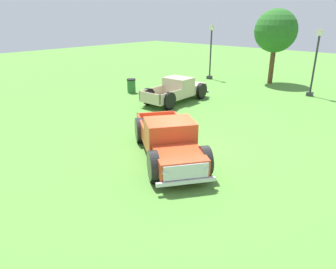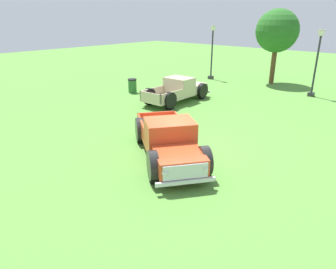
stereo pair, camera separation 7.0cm
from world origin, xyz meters
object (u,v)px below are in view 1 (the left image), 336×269
at_px(pickup_truck_foreground, 170,142).
at_px(trash_can, 131,86).
at_px(pickup_truck_behind_left, 179,90).
at_px(lamp_post_far, 211,51).
at_px(lamp_post_near, 315,62).
at_px(oak_tree_east, 276,31).

height_order(pickup_truck_foreground, trash_can, pickup_truck_foreground).
height_order(pickup_truck_behind_left, lamp_post_far, lamp_post_far).
xyz_separation_m(lamp_post_near, trash_can, (-9.42, -7.19, -1.74)).
bearing_deg(lamp_post_far, pickup_truck_behind_left, -69.53).
xyz_separation_m(lamp_post_far, oak_tree_east, (4.53, 1.67, 1.63)).
height_order(lamp_post_far, oak_tree_east, oak_tree_east).
relative_size(lamp_post_far, oak_tree_east, 0.78).
xyz_separation_m(lamp_post_near, lamp_post_far, (-8.30, 0.49, 0.03)).
xyz_separation_m(trash_can, oak_tree_east, (5.66, 9.35, 3.39)).
relative_size(pickup_truck_foreground, lamp_post_near, 1.21).
xyz_separation_m(lamp_post_far, trash_can, (-1.13, -7.68, -1.76)).
bearing_deg(pickup_truck_foreground, lamp_post_far, 119.66).
distance_m(pickup_truck_behind_left, oak_tree_east, 9.58).
height_order(lamp_post_near, oak_tree_east, oak_tree_east).
bearing_deg(pickup_truck_behind_left, trash_can, -172.36).
bearing_deg(trash_can, lamp_post_near, 37.34).
bearing_deg(trash_can, pickup_truck_behind_left, 7.64).
bearing_deg(pickup_truck_foreground, trash_can, 145.40).
bearing_deg(lamp_post_near, trash_can, -142.66).
relative_size(lamp_post_far, trash_can, 4.50).
height_order(pickup_truck_foreground, lamp_post_near, lamp_post_near).
distance_m(pickup_truck_foreground, lamp_post_near, 13.52).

